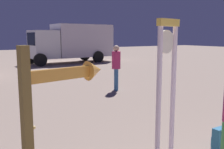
{
  "coord_description": "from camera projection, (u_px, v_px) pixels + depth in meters",
  "views": [
    {
      "loc": [
        -3.54,
        -0.42,
        2.12
      ],
      "look_at": [
        -0.42,
        4.71,
        1.2
      ],
      "focal_mm": 41.23,
      "sensor_mm": 36.0,
      "label": 1
    }
  ],
  "objects": [
    {
      "name": "standing_clock",
      "position": [
        166.0,
        88.0,
        3.63
      ],
      "size": [
        0.42,
        0.15,
        2.34
      ],
      "color": "white",
      "rests_on": "ground_plane"
    },
    {
      "name": "arrow_sign",
      "position": [
        58.0,
        102.0,
        3.02
      ],
      "size": [
        1.12,
        0.4,
        2.01
      ],
      "color": "olive",
      "rests_on": "ground_plane"
    },
    {
      "name": "box_truck_far",
      "position": [
        74.0,
        42.0,
        20.09
      ],
      "size": [
        6.74,
        2.76,
        2.97
      ],
      "color": "silver",
      "rests_on": "ground_plane"
    },
    {
      "name": "person_distant",
      "position": [
        116.0,
        65.0,
        9.91
      ],
      "size": [
        0.33,
        0.33,
        1.74
      ],
      "color": "#39689B",
      "rests_on": "ground_plane"
    },
    {
      "name": "backpack",
      "position": [
        220.0,
        139.0,
        4.75
      ],
      "size": [
        0.29,
        0.19,
        0.43
      ],
      "color": "teal",
      "rests_on": "ground_plane"
    }
  ]
}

